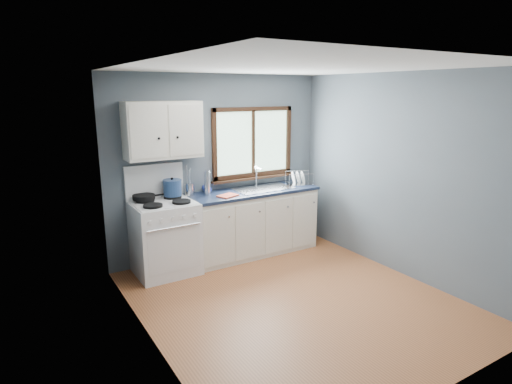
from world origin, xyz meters
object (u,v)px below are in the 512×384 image
utensil_crock (190,189)px  skillet (144,197)px  thermos (207,183)px  dish_rack (299,181)px  base_cabinets (253,225)px  stockpot (172,187)px  sink (263,193)px  gas_range (165,235)px

utensil_crock → skillet: bearing=-176.5°
utensil_crock → thermos: (0.21, -0.10, 0.08)m
thermos → dish_rack: (1.44, -0.10, -0.11)m
skillet → utensil_crock: bearing=1.6°
utensil_crock → base_cabinets: bearing=-11.3°
skillet → stockpot: 0.38m
sink → dish_rack: 0.61m
sink → base_cabinets: bearing=179.9°
sink → stockpot: 1.32m
utensil_crock → thermos: utensil_crock is taller
base_cabinets → skillet: bearing=174.8°
stockpot → utensil_crock: utensil_crock is taller
stockpot → thermos: 0.47m
skillet → thermos: (0.84, -0.06, 0.10)m
sink → utensil_crock: 1.07m
base_cabinets → thermos: thermos is taller
stockpot → thermos: bearing=-6.7°
skillet → thermos: size_ratio=1.27×
stockpot → utensil_crock: size_ratio=0.77×
dish_rack → utensil_crock: bearing=-164.0°
gas_range → utensil_crock: gas_range is taller
base_cabinets → stockpot: bearing=173.4°
thermos → utensil_crock: bearing=155.1°
sink → thermos: 0.87m
sink → dish_rack: bearing=-2.8°
stockpot → sink: bearing=-5.7°
thermos → dish_rack: bearing=-4.2°
gas_range → skillet: bearing=140.7°
sink → thermos: bearing=174.8°
thermos → dish_rack: thermos is taller
stockpot → dish_rack: stockpot is taller
sink → dish_rack: (0.60, -0.03, 0.11)m
thermos → sink: bearing=-5.2°
gas_range → utensil_crock: size_ratio=3.33×
skillet → gas_range: bearing=-41.1°
utensil_crock → sink: bearing=-9.4°
base_cabinets → skillet: skillet is taller
utensil_crock → thermos: bearing=-24.9°
gas_range → stockpot: bearing=39.0°
skillet → dish_rack: bearing=-6.0°
gas_range → base_cabinets: 1.31m
gas_range → dish_rack: size_ratio=2.98×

